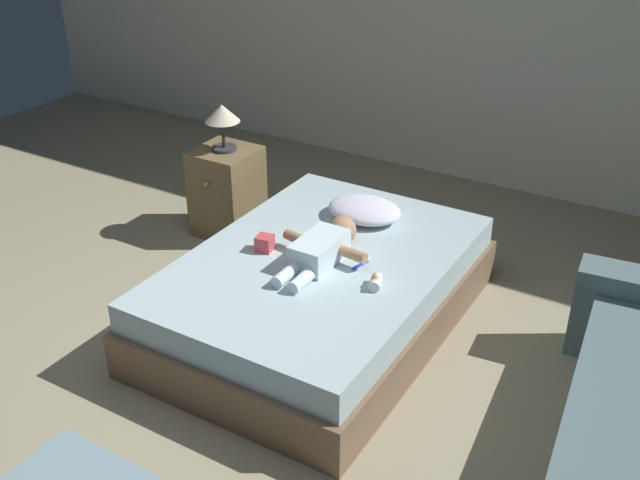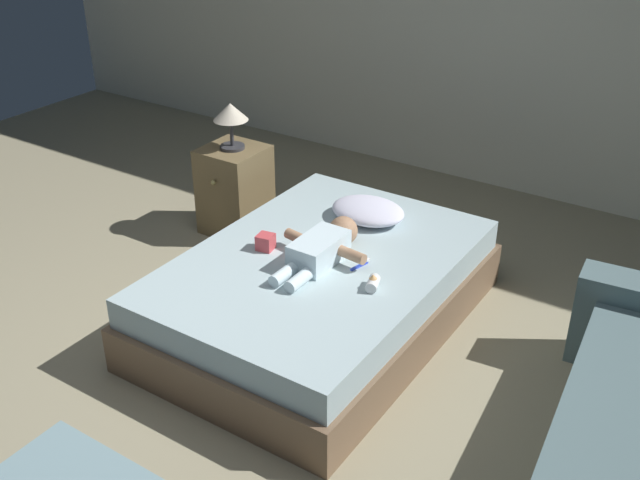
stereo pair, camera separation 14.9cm
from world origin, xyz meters
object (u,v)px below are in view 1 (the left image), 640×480
object	(u,v)px
baby	(323,247)
toy_block	(265,243)
toothbrush	(362,264)
baby_bottle	(376,282)
pillow	(364,210)
nightstand	(227,191)
bed	(320,291)
lamp	(222,116)

from	to	relation	value
baby	toy_block	xyz separation A→B (m)	(-0.31, -0.08, -0.03)
toothbrush	baby_bottle	bearing A→B (deg)	-44.11
pillow	toothbrush	size ratio (longest dim) A/B	3.35
toy_block	toothbrush	bearing A→B (deg)	13.54
nightstand	baby_bottle	bearing A→B (deg)	-26.52
bed	toy_block	size ratio (longest dim) A/B	19.28
nightstand	lamp	xyz separation A→B (m)	(0.00, 0.00, 0.51)
nightstand	baby_bottle	size ratio (longest dim) A/B	4.94
nightstand	toy_block	xyz separation A→B (m)	(0.78, -0.69, 0.16)
bed	nightstand	size ratio (longest dim) A/B	3.21
toothbrush	lamp	bearing A→B (deg)	156.12
toothbrush	bed	bearing A→B (deg)	-170.51
toothbrush	toy_block	distance (m)	0.52
baby	baby_bottle	distance (m)	0.37
pillow	baby	world-z (taller)	baby
bed	nightstand	xyz separation A→B (m)	(-1.06, 0.60, 0.09)
baby_bottle	nightstand	bearing A→B (deg)	153.48
pillow	lamp	xyz separation A→B (m)	(-1.05, 0.10, 0.33)
bed	baby_bottle	distance (m)	0.46
toothbrush	nightstand	size ratio (longest dim) A/B	0.22
pillow	lamp	size ratio (longest dim) A/B	1.44
toothbrush	lamp	distance (m)	1.45
baby	lamp	distance (m)	1.28
lamp	baby_bottle	distance (m)	1.64
pillow	lamp	world-z (taller)	lamp
bed	toy_block	distance (m)	0.39
bed	pillow	xyz separation A→B (m)	(-0.01, 0.51, 0.26)
bed	lamp	size ratio (longest dim) A/B	6.25
baby	pillow	bearing A→B (deg)	93.85
bed	toothbrush	xyz separation A→B (m)	(0.22, 0.04, 0.22)
lamp	toothbrush	bearing A→B (deg)	-23.88
nightstand	toothbrush	bearing A→B (deg)	-23.88
nightstand	toy_block	size ratio (longest dim) A/B	6.02
toothbrush	lamp	world-z (taller)	lamp
bed	lamp	xyz separation A→B (m)	(-1.06, 0.61, 0.59)
pillow	toy_block	distance (m)	0.65
toothbrush	baby	bearing A→B (deg)	-168.22
pillow	bed	bearing A→B (deg)	-88.66
pillow	baby_bottle	size ratio (longest dim) A/B	3.65
toothbrush	pillow	bearing A→B (deg)	116.45
lamp	baby	bearing A→B (deg)	-29.37
pillow	toy_block	xyz separation A→B (m)	(-0.27, -0.59, -0.01)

